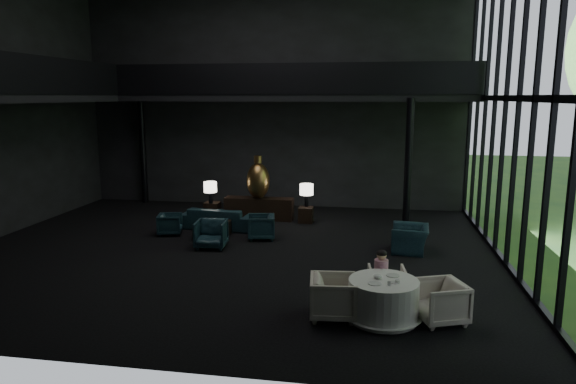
% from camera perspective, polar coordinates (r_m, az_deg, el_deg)
% --- Properties ---
extents(floor, '(14.00, 12.00, 0.02)m').
position_cam_1_polar(floor, '(13.78, -6.50, -6.56)').
color(floor, black).
rests_on(floor, ground).
extents(wall_back, '(14.00, 0.04, 8.00)m').
position_cam_1_polar(wall_back, '(19.01, -1.74, 10.45)').
color(wall_back, black).
rests_on(wall_back, ground).
extents(wall_front, '(14.00, 0.04, 8.00)m').
position_cam_1_polar(wall_front, '(7.59, -19.75, 9.62)').
color(wall_front, black).
rests_on(wall_front, ground).
extents(curtain_wall, '(0.20, 12.00, 8.00)m').
position_cam_1_polar(curtain_wall, '(13.07, 24.32, 9.46)').
color(curtain_wall, black).
rests_on(curtain_wall, ground).
extents(mezzanine_left, '(2.00, 12.00, 0.25)m').
position_cam_1_polar(mezzanine_left, '(15.92, -28.37, 9.17)').
color(mezzanine_left, black).
rests_on(mezzanine_left, wall_left).
extents(mezzanine_back, '(12.00, 2.00, 0.25)m').
position_cam_1_polar(mezzanine_back, '(17.85, 0.83, 10.44)').
color(mezzanine_back, black).
rests_on(mezzanine_back, wall_back).
extents(railing_left, '(0.06, 12.00, 1.00)m').
position_cam_1_polar(railing_left, '(15.34, -25.55, 11.65)').
color(railing_left, black).
rests_on(railing_left, mezzanine_left).
extents(railing_back, '(12.00, 0.06, 1.00)m').
position_cam_1_polar(railing_back, '(16.87, 0.32, 12.47)').
color(railing_back, black).
rests_on(railing_back, mezzanine_back).
extents(column_nw, '(0.24, 0.24, 4.00)m').
position_cam_1_polar(column_nw, '(20.40, -15.84, 4.43)').
color(column_nw, black).
rests_on(column_nw, floor).
extents(column_ne, '(0.24, 0.24, 4.00)m').
position_cam_1_polar(column_ne, '(16.81, 13.23, 3.32)').
color(column_ne, black).
rests_on(column_ne, floor).
extents(console, '(2.29, 0.52, 0.73)m').
position_cam_1_polar(console, '(17.13, -3.24, -1.84)').
color(console, black).
rests_on(console, floor).
extents(bronze_urn, '(0.76, 0.76, 1.41)m').
position_cam_1_polar(bronze_urn, '(16.86, -3.34, 1.30)').
color(bronze_urn, '#B06E30').
rests_on(bronze_urn, console).
extents(side_table_left, '(0.48, 0.48, 0.53)m').
position_cam_1_polar(side_table_left, '(17.51, -8.39, -1.99)').
color(side_table_left, black).
rests_on(side_table_left, floor).
extents(table_lamp_left, '(0.43, 0.43, 0.72)m').
position_cam_1_polar(table_lamp_left, '(17.21, -8.63, 0.45)').
color(table_lamp_left, black).
rests_on(table_lamp_left, side_table_left).
extents(side_table_right, '(0.46, 0.46, 0.50)m').
position_cam_1_polar(side_table_right, '(16.71, 2.00, -2.54)').
color(side_table_right, black).
rests_on(side_table_right, floor).
extents(table_lamp_right, '(0.44, 0.44, 0.74)m').
position_cam_1_polar(table_lamp_right, '(16.66, 2.07, 0.18)').
color(table_lamp_right, black).
rests_on(table_lamp_right, side_table_right).
extents(sofa, '(2.48, 0.92, 0.95)m').
position_cam_1_polar(sofa, '(16.04, -7.74, -2.37)').
color(sofa, black).
rests_on(sofa, floor).
extents(lounge_armchair_west, '(0.67, 0.70, 0.60)m').
position_cam_1_polar(lounge_armchair_west, '(15.64, -12.97, -3.54)').
color(lounge_armchair_west, black).
rests_on(lounge_armchair_west, floor).
extents(lounge_armchair_east, '(0.83, 0.87, 0.77)m').
position_cam_1_polar(lounge_armchair_east, '(14.78, -3.01, -3.77)').
color(lounge_armchair_east, black).
rests_on(lounge_armchair_east, floor).
extents(lounge_armchair_south, '(0.93, 0.89, 0.89)m').
position_cam_1_polar(lounge_armchair_south, '(14.05, -8.55, -4.39)').
color(lounge_armchair_south, black).
rests_on(lounge_armchair_south, floor).
extents(window_armchair, '(0.77, 1.11, 0.92)m').
position_cam_1_polar(window_armchair, '(13.93, 13.43, -4.62)').
color(window_armchair, '#182F34').
rests_on(window_armchair, floor).
extents(coffee_table, '(1.02, 1.02, 0.42)m').
position_cam_1_polar(coffee_table, '(15.15, -8.39, -4.19)').
color(coffee_table, black).
rests_on(coffee_table, floor).
extents(dining_table, '(1.46, 1.46, 0.75)m').
position_cam_1_polar(dining_table, '(9.79, 10.52, -11.93)').
color(dining_table, white).
rests_on(dining_table, floor).
extents(dining_chair_north, '(0.75, 0.71, 0.71)m').
position_cam_1_polar(dining_chair_north, '(10.66, 10.92, -9.88)').
color(dining_chair_north, beige).
rests_on(dining_chair_north, floor).
extents(dining_chair_east, '(1.08, 1.11, 0.90)m').
position_cam_1_polar(dining_chair_east, '(9.87, 16.56, -11.23)').
color(dining_chair_east, beige).
rests_on(dining_chair_east, floor).
extents(dining_chair_west, '(0.97, 1.03, 0.97)m').
position_cam_1_polar(dining_chair_west, '(9.68, 5.09, -11.06)').
color(dining_chair_west, '#C1B0A0').
rests_on(dining_chair_west, floor).
extents(child, '(0.28, 0.28, 0.59)m').
position_cam_1_polar(child, '(10.49, 10.33, -7.94)').
color(child, '#E7B0CD').
rests_on(child, dining_chair_north).
extents(plate_a, '(0.28, 0.28, 0.01)m').
position_cam_1_polar(plate_a, '(9.43, 9.61, -9.99)').
color(plate_a, white).
rests_on(plate_a, dining_table).
extents(plate_b, '(0.28, 0.28, 0.02)m').
position_cam_1_polar(plate_b, '(9.89, 11.57, -9.07)').
color(plate_b, white).
rests_on(plate_b, dining_table).
extents(saucer, '(0.18, 0.18, 0.01)m').
position_cam_1_polar(saucer, '(9.54, 11.76, -9.81)').
color(saucer, white).
rests_on(saucer, dining_table).
extents(coffee_cup, '(0.10, 0.10, 0.06)m').
position_cam_1_polar(coffee_cup, '(9.52, 12.06, -9.64)').
color(coffee_cup, white).
rests_on(coffee_cup, saucer).
extents(cereal_bowl, '(0.16, 0.16, 0.08)m').
position_cam_1_polar(cereal_bowl, '(9.69, 9.92, -9.23)').
color(cereal_bowl, white).
rests_on(cereal_bowl, dining_table).
extents(cream_pot, '(0.07, 0.07, 0.07)m').
position_cam_1_polar(cream_pot, '(9.40, 11.16, -9.94)').
color(cream_pot, '#99999E').
rests_on(cream_pot, dining_table).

